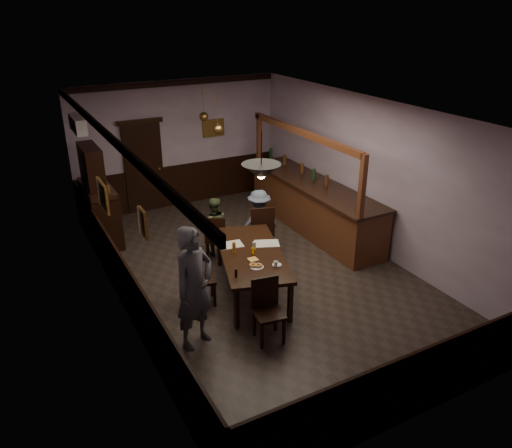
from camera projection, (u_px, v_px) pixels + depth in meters
room at (258, 197)px, 8.65m from camera, size 5.01×8.01×3.01m
dining_table at (251, 256)px, 8.40m from camera, size 1.60×2.40×0.75m
chair_far_left at (215, 236)px, 9.54m from camera, size 0.53×0.53×0.92m
chair_far_right at (262, 229)px, 9.66m from camera, size 0.59×0.59×1.06m
chair_near at (267, 307)px, 7.28m from camera, size 0.48×0.48×0.96m
chair_side at (198, 275)px, 8.12m from camera, size 0.51×0.51×0.95m
person_standing at (194, 288)px, 7.00m from camera, size 0.79×0.67×1.85m
person_seated_left at (214, 226)px, 9.75m from camera, size 0.69×0.61×1.17m
person_seated_right at (259, 220)px, 9.89m from camera, size 0.82×0.48×1.26m
newspaper_left at (230, 245)px, 8.63m from camera, size 0.46×0.36×0.01m
newspaper_right at (267, 243)px, 8.67m from camera, size 0.50×0.44×0.01m
napkin at (253, 259)px, 8.15m from camera, size 0.19×0.19×0.00m
saucer at (277, 265)px, 7.96m from camera, size 0.15×0.15×0.01m
coffee_cup at (276, 264)px, 7.91m from camera, size 0.10×0.10×0.07m
pastry_plate at (257, 267)px, 7.89m from camera, size 0.22×0.22×0.01m
pastry_ring_a at (253, 265)px, 7.90m from camera, size 0.13×0.13×0.04m
pastry_ring_b at (258, 265)px, 7.89m from camera, size 0.13×0.13×0.04m
soda_can at (253, 251)px, 8.28m from camera, size 0.07×0.07×0.12m
beer_glass at (234, 248)px, 8.31m from camera, size 0.06×0.06×0.20m
water_glass at (254, 246)px, 8.42m from camera, size 0.06×0.06×0.15m
pepper_mill at (236, 273)px, 7.60m from camera, size 0.04×0.04×0.14m
sideboard at (98, 203)px, 10.26m from camera, size 0.55×1.53×2.02m
bar_counter at (313, 205)px, 10.82m from camera, size 0.94×4.03×2.26m
door_back at (144, 168)px, 11.62m from camera, size 0.90×0.06×2.10m
ac_unit at (78, 124)px, 9.57m from camera, size 0.20×0.85×0.30m
picture_left_small at (143, 223)px, 6.04m from camera, size 0.04×0.28×0.36m
picture_left_large at (103, 196)px, 8.15m from camera, size 0.04×0.62×0.48m
picture_back at (213, 128)px, 12.10m from camera, size 0.55×0.04×0.42m
pendant_iron at (261, 172)px, 6.98m from camera, size 0.56×0.56×0.68m
pendant_brass_mid at (218, 129)px, 9.88m from camera, size 0.20×0.20×0.81m
pendant_brass_far at (204, 117)px, 10.93m from camera, size 0.20×0.20×0.81m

